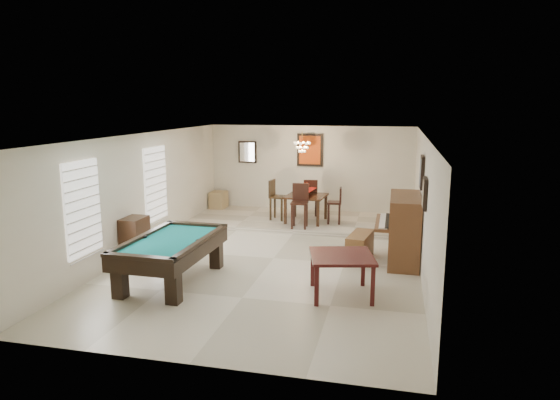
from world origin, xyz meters
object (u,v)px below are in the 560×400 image
at_px(dining_table, 306,206).
at_px(dining_chair_east, 334,205).
at_px(flower_vase, 306,187).
at_px(corner_bench, 219,200).
at_px(chandelier, 302,143).
at_px(square_table, 341,275).
at_px(dining_chair_south, 300,206).
at_px(dining_chair_west, 278,200).
at_px(piano_bench, 360,247).
at_px(dining_chair_north, 311,197).
at_px(apothecary_chest, 135,239).
at_px(pool_table, 172,261).
at_px(upright_piano, 396,229).

bearing_deg(dining_table, dining_chair_east, -2.75).
bearing_deg(flower_vase, corner_bench, 158.45).
xyz_separation_m(dining_table, chandelier, (-0.16, 0.22, 1.66)).
xyz_separation_m(square_table, flower_vase, (-1.46, 4.73, 0.70)).
relative_size(dining_chair_south, dining_chair_west, 1.03).
bearing_deg(piano_bench, square_table, -94.55).
bearing_deg(dining_chair_north, apothecary_chest, 50.31).
bearing_deg(apothecary_chest, dining_chair_south, 46.58).
bearing_deg(flower_vase, apothecary_chest, -127.82).
bearing_deg(dining_table, corner_bench, 158.45).
relative_size(piano_bench, dining_chair_east, 1.05).
height_order(dining_table, dining_chair_east, dining_chair_east).
distance_m(square_table, dining_chair_north, 5.70).
bearing_deg(pool_table, dining_chair_north, 74.86).
xyz_separation_m(piano_bench, apothecary_chest, (-4.56, -1.14, 0.18)).
bearing_deg(apothecary_chest, dining_chair_north, 57.22).
distance_m(dining_chair_west, chandelier, 1.66).
distance_m(dining_chair_south, dining_chair_west, 1.06).
height_order(flower_vase, dining_chair_north, flower_vase).
height_order(pool_table, flower_vase, flower_vase).
relative_size(upright_piano, flower_vase, 7.79).
height_order(pool_table, corner_bench, pool_table).
relative_size(upright_piano, corner_bench, 3.04).
bearing_deg(chandelier, upright_piano, -48.08).
bearing_deg(corner_bench, chandelier, -18.62).
bearing_deg(dining_chair_east, apothecary_chest, -49.88).
xyz_separation_m(upright_piano, corner_bench, (-5.24, 3.72, -0.33)).
xyz_separation_m(square_table, piano_bench, (0.17, 2.09, -0.08)).
bearing_deg(dining_chair_west, square_table, -147.30).
distance_m(apothecary_chest, chandelier, 5.17).
height_order(dining_table, dining_chair_west, dining_chair_west).
relative_size(upright_piano, dining_table, 1.65).
bearing_deg(flower_vase, dining_table, 0.00).
relative_size(dining_chair_north, dining_chair_west, 0.95).
bearing_deg(upright_piano, dining_table, 132.37).
bearing_deg(dining_chair_east, flower_vase, -98.02).
distance_m(apothecary_chest, dining_table, 4.79).
xyz_separation_m(dining_chair_east, corner_bench, (-3.65, 1.18, -0.23)).
bearing_deg(upright_piano, apothecary_chest, -167.15).
height_order(upright_piano, dining_chair_south, upright_piano).
relative_size(dining_chair_north, dining_chair_east, 1.08).
bearing_deg(chandelier, square_table, -71.87).
xyz_separation_m(upright_piano, dining_chair_south, (-2.39, 1.86, -0.02)).
distance_m(square_table, apothecary_chest, 4.50).
distance_m(corner_bench, chandelier, 3.41).
bearing_deg(chandelier, corner_bench, 161.38).
bearing_deg(pool_table, dining_table, 72.31).
relative_size(dining_table, flower_vase, 4.73).
bearing_deg(dining_chair_east, square_table, 3.20).
distance_m(piano_bench, dining_table, 3.11).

